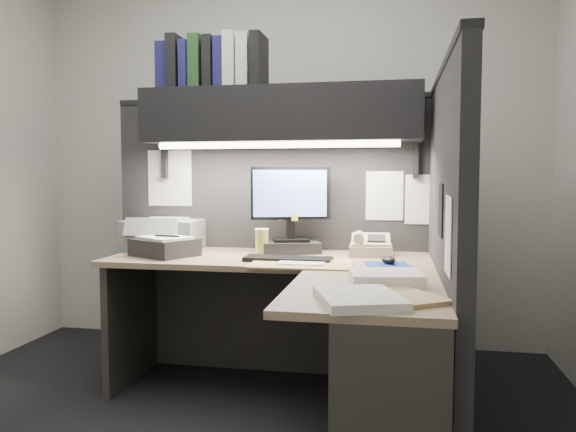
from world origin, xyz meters
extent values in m
cube|color=beige|center=(0.00, 1.50, 1.35)|extent=(3.50, 0.04, 2.70)
cube|color=black|center=(0.03, 0.93, 0.80)|extent=(1.90, 0.06, 1.60)
cube|color=black|center=(0.98, 0.18, 0.80)|extent=(0.06, 1.50, 1.60)
cube|color=#866E55|center=(0.10, 0.56, 0.71)|extent=(1.70, 0.68, 0.03)
cube|color=#866E55|center=(0.65, -0.21, 0.71)|extent=(0.60, 0.85, 0.03)
cube|color=#2C2A27|center=(0.10, 0.86, 0.35)|extent=(1.61, 0.02, 0.70)
cube|color=#2C2A27|center=(-0.70, 0.56, 0.35)|extent=(0.04, 0.61, 0.70)
cube|color=#2C2A27|center=(0.75, -0.43, 0.35)|extent=(0.38, 0.40, 0.70)
cube|color=black|center=(0.12, 0.75, 1.50)|extent=(1.55, 0.34, 0.30)
cylinder|color=white|center=(0.12, 0.61, 1.33)|extent=(1.32, 0.04, 0.04)
cube|color=black|center=(0.19, 0.74, 0.76)|extent=(0.37, 0.28, 0.06)
cube|color=black|center=(0.19, 0.74, 0.86)|extent=(0.05, 0.05, 0.11)
cube|color=black|center=(0.19, 0.73, 1.07)|extent=(0.44, 0.16, 0.30)
cube|color=#6E91F1|center=(0.19, 0.71, 1.07)|extent=(0.39, 0.13, 0.26)
cube|color=black|center=(0.23, 0.42, 0.74)|extent=(0.45, 0.16, 0.02)
cube|color=navy|center=(0.73, 0.39, 0.73)|extent=(0.24, 0.23, 0.00)
ellipsoid|color=black|center=(0.73, 0.41, 0.75)|extent=(0.10, 0.11, 0.04)
cube|color=#B3A789|center=(0.63, 0.72, 0.78)|extent=(0.24, 0.25, 0.09)
cylinder|color=#A6B548|center=(0.04, 0.63, 0.80)|extent=(0.07, 0.07, 0.13)
cube|color=gray|center=(-0.59, 0.79, 0.82)|extent=(0.44, 0.38, 0.17)
cube|color=black|center=(-0.46, 0.49, 0.78)|extent=(0.39, 0.37, 0.09)
cube|color=tan|center=(0.32, 0.32, 0.73)|extent=(0.50, 0.34, 0.01)
cube|color=white|center=(0.73, -0.12, 0.76)|extent=(0.31, 0.28, 0.05)
cube|color=white|center=(0.64, -0.47, 0.75)|extent=(0.35, 0.39, 0.03)
cube|color=tan|center=(0.79, -0.38, 0.74)|extent=(0.34, 0.36, 0.02)
cube|color=#171851|center=(-0.55, 0.77, 1.79)|extent=(0.06, 0.22, 0.27)
cube|color=black|center=(-0.48, 0.73, 1.80)|extent=(0.07, 0.22, 0.30)
cube|color=#171851|center=(-0.40, 0.73, 1.78)|extent=(0.05, 0.22, 0.27)
cube|color=#214221|center=(-0.35, 0.75, 1.80)|extent=(0.07, 0.22, 0.30)
cube|color=black|center=(-0.27, 0.74, 1.79)|extent=(0.06, 0.22, 0.29)
cube|color=#171851|center=(-0.21, 0.75, 1.79)|extent=(0.05, 0.22, 0.28)
cube|color=silver|center=(-0.15, 0.74, 1.80)|extent=(0.07, 0.22, 0.30)
cube|color=silver|center=(-0.07, 0.75, 1.80)|extent=(0.07, 0.22, 0.29)
cube|color=black|center=(0.01, 0.73, 1.80)|extent=(0.06, 0.22, 0.29)
cube|color=white|center=(0.70, 0.90, 1.05)|extent=(0.21, 0.00, 0.28)
cube|color=white|center=(0.92, 0.90, 1.03)|extent=(0.21, 0.00, 0.28)
cube|color=white|center=(-0.60, 0.90, 1.15)|extent=(0.28, 0.00, 0.34)
cube|color=black|center=(0.95, 0.04, 1.02)|extent=(0.00, 0.18, 0.22)
cube|color=white|center=(0.95, -0.31, 0.95)|extent=(0.00, 0.21, 0.28)
camera|label=1|loc=(0.76, -2.35, 1.16)|focal=35.00mm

